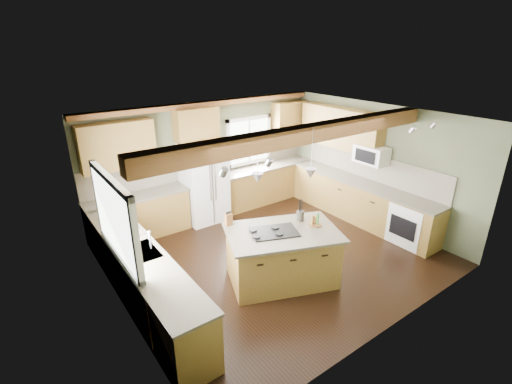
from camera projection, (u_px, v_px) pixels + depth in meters
floor at (274, 254)px, 7.09m from camera, size 5.60×5.60×0.00m
ceiling at (277, 119)px, 6.11m from camera, size 5.60×5.60×0.00m
wall_back at (207, 158)px, 8.48m from camera, size 5.60×0.00×5.60m
wall_left at (116, 236)px, 5.08m from camera, size 0.00×5.00×5.00m
wall_right at (375, 163)px, 8.13m from camera, size 0.00×5.00×5.00m
ceiling_beam at (305, 134)px, 5.64m from camera, size 5.55×0.26×0.26m
soffit_trim at (206, 104)px, 7.94m from camera, size 5.55×0.20×0.10m
backsplash_back at (207, 162)px, 8.50m from camera, size 5.58×0.03×0.58m
backsplash_right at (372, 167)px, 8.19m from camera, size 0.03×3.70×0.58m
base_cab_back_left at (139, 217)px, 7.60m from camera, size 2.02×0.60×0.88m
counter_back_left at (136, 196)px, 7.43m from camera, size 2.06×0.64×0.04m
base_cab_back_right at (266, 184)px, 9.39m from camera, size 2.62×0.60×0.88m
counter_back_right at (266, 166)px, 9.22m from camera, size 2.66×0.64×0.04m
base_cab_left at (143, 279)px, 5.60m from camera, size 0.60×3.70×0.88m
counter_left at (139, 253)px, 5.43m from camera, size 0.64×3.74×0.04m
base_cab_right at (360, 202)px, 8.33m from camera, size 0.60×3.70×0.88m
counter_right at (362, 183)px, 8.15m from camera, size 0.64×3.74×0.04m
upper_cab_back_left at (117, 146)px, 7.02m from camera, size 1.40×0.35×0.90m
upper_cab_over_fridge at (196, 124)px, 7.86m from camera, size 0.96×0.35×0.70m
upper_cab_right at (341, 128)px, 8.46m from camera, size 0.35×2.20×0.90m
upper_cab_back_corner at (289, 120)px, 9.35m from camera, size 0.90×0.35×0.90m
window_left at (114, 218)px, 5.03m from camera, size 0.04×1.60×1.05m
window_back at (248, 141)px, 9.00m from camera, size 1.10×0.04×1.00m
sink at (139, 253)px, 5.43m from camera, size 0.50×0.65×0.03m
faucet at (150, 241)px, 5.47m from camera, size 0.02×0.02×0.28m
dishwasher at (181, 330)px, 4.64m from camera, size 0.60×0.60×0.84m
oven at (411, 224)px, 7.35m from camera, size 0.60×0.72×0.84m
microwave at (371, 155)px, 7.88m from camera, size 0.40×0.70×0.38m
pendant_left at (258, 178)px, 5.56m from camera, size 0.18×0.18×0.16m
pendant_right at (311, 173)px, 5.75m from camera, size 0.18×0.18×0.16m
refrigerator at (204, 182)px, 8.18m from camera, size 0.90×0.74×1.80m
island at (282, 257)px, 6.19m from camera, size 1.97×1.59×0.88m
island_top at (283, 232)px, 6.02m from camera, size 2.11×1.74×0.04m
cooktop at (274, 232)px, 5.98m from camera, size 0.87×0.73×0.02m
knife_block at (229, 219)px, 6.19m from camera, size 0.13×0.10×0.20m
utensil_crock at (300, 216)px, 6.35m from camera, size 0.16×0.16×0.18m
bottle_tray at (315, 220)px, 6.18m from camera, size 0.29×0.29×0.20m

